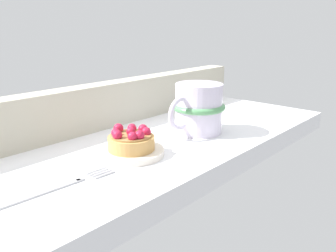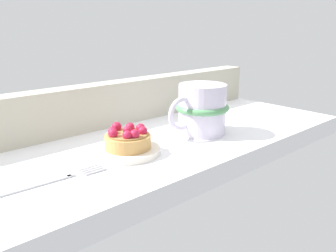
% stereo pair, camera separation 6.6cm
% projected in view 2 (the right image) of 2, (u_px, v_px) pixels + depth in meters
% --- Properties ---
extents(ground_plane, '(0.90, 0.33, 0.04)m').
position_uv_depth(ground_plane, '(148.00, 150.00, 0.68)').
color(ground_plane, white).
extents(window_rail_back, '(0.88, 0.05, 0.09)m').
position_uv_depth(window_rail_back, '(106.00, 105.00, 0.76)').
color(window_rail_back, '#B2AD99').
rests_on(window_rail_back, ground_plane).
extents(dessert_plate, '(0.11, 0.11, 0.01)m').
position_uv_depth(dessert_plate, '(128.00, 151.00, 0.61)').
color(dessert_plate, silver).
rests_on(dessert_plate, ground_plane).
extents(raspberry_tart, '(0.08, 0.08, 0.04)m').
position_uv_depth(raspberry_tart, '(128.00, 139.00, 0.60)').
color(raspberry_tart, tan).
rests_on(raspberry_tart, dessert_plate).
extents(coffee_mug, '(0.14, 0.11, 0.10)m').
position_uv_depth(coffee_mug, '(201.00, 109.00, 0.71)').
color(coffee_mug, silver).
rests_on(coffee_mug, ground_plane).
extents(dessert_fork, '(0.18, 0.03, 0.01)m').
position_uv_depth(dessert_fork, '(49.00, 181.00, 0.50)').
color(dessert_fork, '#B7B7BC').
rests_on(dessert_fork, ground_plane).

